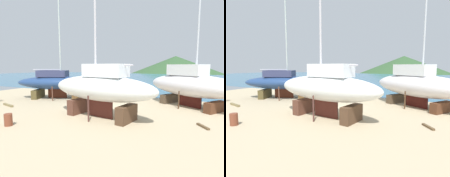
# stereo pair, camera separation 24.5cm
# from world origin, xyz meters

# --- Properties ---
(ground_plane) EXTENTS (43.06, 43.06, 0.00)m
(ground_plane) POSITION_xyz_m (0.00, -2.87, 0.00)
(ground_plane) COLOR tan
(sea_water) EXTENTS (172.26, 71.36, 0.01)m
(sea_water) POSITION_xyz_m (0.00, 43.42, 0.00)
(sea_water) COLOR #2A6589
(sea_water) RESTS_ON ground
(headland_hill) EXTENTS (104.40, 104.40, 20.65)m
(headland_hill) POSITION_xyz_m (-8.90, 111.83, 0.00)
(headland_hill) COLOR #30522E
(headland_hill) RESTS_ON ground
(sailboat_large_starboard) EXTENTS (10.44, 6.83, 16.99)m
(sailboat_large_starboard) POSITION_xyz_m (-7.80, 1.92, 2.06)
(sailboat_large_starboard) COLOR brown
(sailboat_large_starboard) RESTS_ON ground
(sailboat_small_center) EXTENTS (10.35, 8.16, 15.55)m
(sailboat_small_center) POSITION_xyz_m (7.60, 4.08, 2.26)
(sailboat_small_center) COLOR #532F1D
(sailboat_small_center) RESTS_ON ground
(sailboat_mid_port) EXTENTS (9.85, 3.95, 15.73)m
(sailboat_mid_port) POSITION_xyz_m (1.58, -3.26, 2.41)
(sailboat_mid_port) COLOR #563225
(sailboat_mid_port) RESTS_ON ground
(barrel_by_slipway) EXTENTS (0.60, 0.60, 0.84)m
(barrel_by_slipway) POSITION_xyz_m (-3.09, -7.95, 0.42)
(barrel_by_slipway) COLOR brown
(barrel_by_slipway) RESTS_ON ground
(timber_plank_near) EXTENTS (2.01, 0.68, 0.20)m
(timber_plank_near) POSITION_xyz_m (-9.08, -3.85, 0.10)
(timber_plank_near) COLOR olive
(timber_plank_near) RESTS_ON ground
(timber_short_cross) EXTENTS (0.85, 1.11, 0.13)m
(timber_short_cross) POSITION_xyz_m (8.93, -2.33, 0.07)
(timber_short_cross) COLOR brown
(timber_short_cross) RESTS_ON ground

